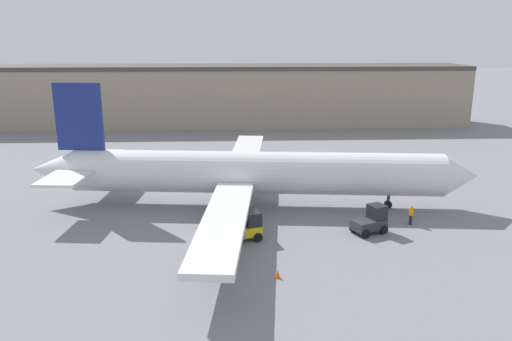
% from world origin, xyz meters
% --- Properties ---
extents(ground_plane, '(400.00, 400.00, 0.00)m').
position_xyz_m(ground_plane, '(0.00, 0.00, 0.00)').
color(ground_plane, slate).
extents(terminal_building, '(99.44, 11.38, 10.38)m').
position_xyz_m(terminal_building, '(-11.49, 43.96, 5.20)').
color(terminal_building, gray).
rests_on(terminal_building, ground_plane).
extents(airplane, '(41.23, 38.94, 11.28)m').
position_xyz_m(airplane, '(-0.97, 0.10, 3.14)').
color(airplane, silver).
rests_on(airplane, ground_plane).
extents(ground_crew_worker, '(0.38, 0.38, 1.71)m').
position_xyz_m(ground_crew_worker, '(12.73, -5.34, 0.91)').
color(ground_crew_worker, '#1E2338').
rests_on(ground_crew_worker, ground_plane).
extents(baggage_tug, '(3.07, 2.66, 2.25)m').
position_xyz_m(baggage_tug, '(8.95, -6.94, 1.01)').
color(baggage_tug, '#2D2D33').
rests_on(baggage_tug, ground_plane).
extents(belt_loader_truck, '(3.00, 2.78, 2.21)m').
position_xyz_m(belt_loader_truck, '(-1.15, -7.67, 1.04)').
color(belt_loader_truck, yellow).
rests_on(belt_loader_truck, ground_plane).
extents(safety_cone_near, '(0.36, 0.36, 0.55)m').
position_xyz_m(safety_cone_near, '(0.78, -14.39, 0.28)').
color(safety_cone_near, '#EF590F').
rests_on(safety_cone_near, ground_plane).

